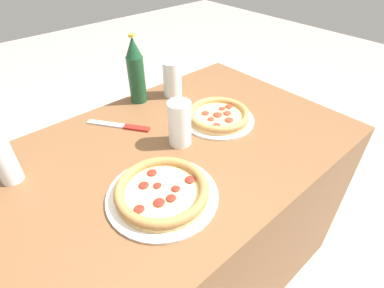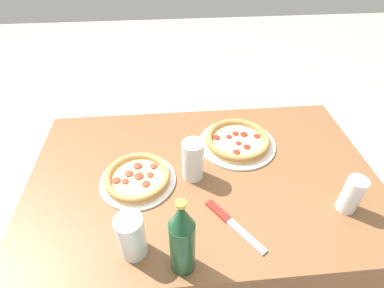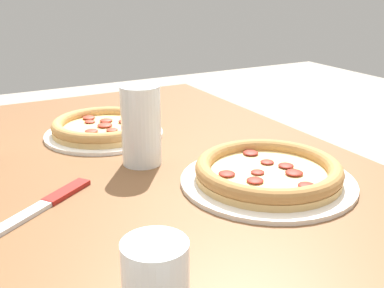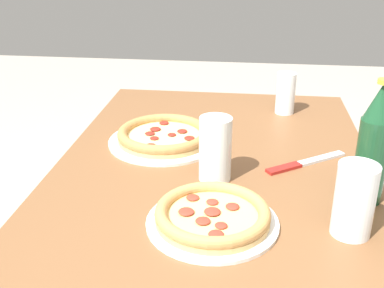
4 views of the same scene
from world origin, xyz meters
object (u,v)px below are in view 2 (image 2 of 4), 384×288
Objects in this scene: glass_water at (193,162)px; beer_bottle at (182,239)px; pizza_pepperoni at (138,178)px; glass_lemonade at (132,238)px; knife at (232,223)px; glass_cola at (351,196)px; pizza_veggie at (237,141)px.

glass_water is 0.56× the size of beer_bottle.
pizza_pepperoni is 1.81× the size of glass_lemonade.
beer_bottle reaches higher than knife.
knife is at bearing -175.90° from glass_cola.
beer_bottle is at bearing -66.87° from pizza_pepperoni.
pizza_pepperoni is at bearing 145.46° from knife.
glass_cola is 0.52m from glass_water.
knife is (0.10, -0.22, -0.07)m from glass_water.
beer_bottle is (-0.25, -0.49, 0.11)m from pizza_veggie.
beer_bottle is 0.24m from knife.
pizza_pepperoni is 0.36m from knife.
pizza_veggie is 1.13× the size of beer_bottle.
pizza_veggie is 0.38m from knife.
beer_bottle is (-0.54, -0.15, 0.07)m from glass_cola.
knife is at bearing 36.94° from beer_bottle.
glass_cola is 0.48× the size of beer_bottle.
pizza_pepperoni is 0.20m from glass_water.
glass_water is (0.19, 0.28, 0.00)m from glass_lemonade.
glass_water reaches higher than knife.
pizza_pepperoni is at bearing 90.61° from glass_lemonade.
glass_lemonade is 0.70× the size of knife.
beer_bottle is at bearing -117.21° from pizza_veggie.
glass_cola is 0.85× the size of glass_water.
beer_bottle reaches higher than glass_cola.
glass_cola is 0.89× the size of glass_lemonade.
pizza_pepperoni reaches higher than knife.
glass_water is at bearing 115.13° from knife.
glass_water is at bearing 55.30° from glass_lemonade.
pizza_pepperoni is at bearing 113.13° from beer_bottle.
pizza_veggie is 0.42m from pizza_pepperoni.
pizza_pepperoni is 2.03× the size of glass_cola.
glass_water is at bearing -141.20° from pizza_veggie.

